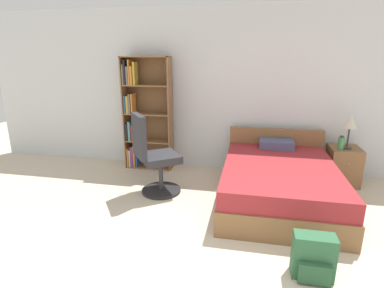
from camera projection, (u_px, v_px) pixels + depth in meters
wall_back at (244, 92)px, 4.76m from camera, size 9.00×0.06×2.60m
bookshelf at (142, 114)px, 4.95m from camera, size 0.79×0.27×1.84m
bed at (278, 181)px, 3.93m from camera, size 1.42×2.00×0.76m
office_chair at (153, 158)px, 4.04m from camera, size 0.72×0.70×1.12m
nightstand at (343, 165)px, 4.45m from camera, size 0.42×0.49×0.55m
table_lamp at (350, 123)px, 4.22m from camera, size 0.21×0.21×0.50m
water_bottle at (341, 143)px, 4.25m from camera, size 0.08×0.08×0.20m
backpack_green at (313, 258)px, 2.53m from camera, size 0.34×0.23×0.40m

